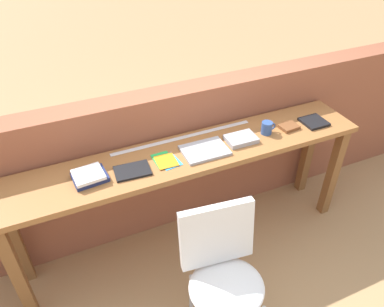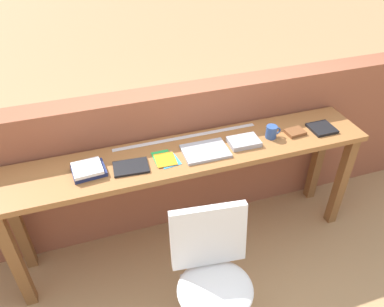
% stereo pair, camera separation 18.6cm
% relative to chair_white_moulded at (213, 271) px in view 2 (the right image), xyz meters
% --- Properties ---
extents(ground_plane, '(40.00, 40.00, 0.00)m').
position_rel_chair_white_moulded_xyz_m(ground_plane, '(0.08, 0.38, -0.53)').
color(ground_plane, tan).
extents(brick_wall_back, '(6.00, 0.20, 1.17)m').
position_rel_chair_white_moulded_xyz_m(brick_wall_back, '(0.08, 1.02, 0.06)').
color(brick_wall_back, '#935138').
rests_on(brick_wall_back, ground).
extents(sideboard, '(2.50, 0.44, 0.88)m').
position_rel_chair_white_moulded_xyz_m(sideboard, '(0.08, 0.68, 0.21)').
color(sideboard, '#996033').
rests_on(sideboard, ground).
extents(chair_white_moulded, '(0.49, 0.50, 0.89)m').
position_rel_chair_white_moulded_xyz_m(chair_white_moulded, '(0.00, 0.00, 0.00)').
color(chair_white_moulded, white).
rests_on(chair_white_moulded, ground).
extents(book_stack_leftmost, '(0.21, 0.18, 0.05)m').
position_rel_chair_white_moulded_xyz_m(book_stack_leftmost, '(-0.57, 0.67, 0.38)').
color(book_stack_leftmost, navy).
rests_on(book_stack_leftmost, sideboard).
extents(magazine_cycling, '(0.23, 0.17, 0.02)m').
position_rel_chair_white_moulded_xyz_m(magazine_cycling, '(-0.32, 0.63, 0.36)').
color(magazine_cycling, black).
rests_on(magazine_cycling, sideboard).
extents(pamphlet_pile_colourful, '(0.16, 0.19, 0.01)m').
position_rel_chair_white_moulded_xyz_m(pamphlet_pile_colourful, '(-0.09, 0.65, 0.36)').
color(pamphlet_pile_colourful, '#3399D8').
rests_on(pamphlet_pile_colourful, sideboard).
extents(book_open_centre, '(0.30, 0.22, 0.02)m').
position_rel_chair_white_moulded_xyz_m(book_open_centre, '(0.18, 0.64, 0.36)').
color(book_open_centre, '#9E9EA3').
rests_on(book_open_centre, sideboard).
extents(book_grey_hardcover, '(0.21, 0.15, 0.03)m').
position_rel_chair_white_moulded_xyz_m(book_grey_hardcover, '(0.46, 0.65, 0.37)').
color(book_grey_hardcover, '#9E9EA3').
rests_on(book_grey_hardcover, sideboard).
extents(mug, '(0.11, 0.08, 0.09)m').
position_rel_chair_white_moulded_xyz_m(mug, '(0.67, 0.67, 0.40)').
color(mug, '#2D4C8C').
rests_on(mug, sideboard).
extents(leather_journal_brown, '(0.14, 0.11, 0.02)m').
position_rel_chair_white_moulded_xyz_m(leather_journal_brown, '(0.86, 0.65, 0.37)').
color(leather_journal_brown, brown).
rests_on(leather_journal_brown, sideboard).
extents(book_repair_rightmost, '(0.17, 0.17, 0.02)m').
position_rel_chair_white_moulded_xyz_m(book_repair_rightmost, '(1.07, 0.64, 0.36)').
color(book_repair_rightmost, black).
rests_on(book_repair_rightmost, sideboard).
extents(ruler_metal_back_edge, '(1.03, 0.03, 0.00)m').
position_rel_chair_white_moulded_xyz_m(ruler_metal_back_edge, '(0.11, 0.85, 0.35)').
color(ruler_metal_back_edge, silver).
rests_on(ruler_metal_back_edge, sideboard).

